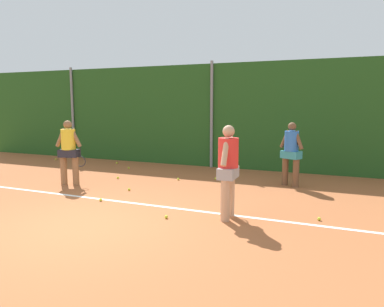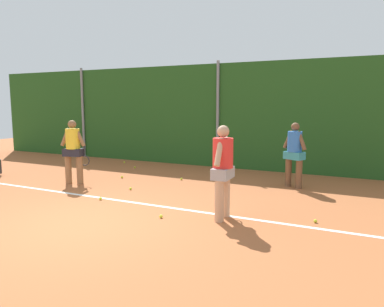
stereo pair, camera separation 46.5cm
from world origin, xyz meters
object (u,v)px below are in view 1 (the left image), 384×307
(player_midcourt, at_px, (69,149))
(tennis_ball_8, at_px, (129,189))
(tennis_ball_0, at_px, (218,173))
(player_foreground_near, at_px, (228,167))
(tennis_ball_1, at_px, (178,179))
(tennis_ball_2, at_px, (216,178))
(tennis_ball_3, at_px, (319,219))
(player_backcourt_far, at_px, (291,151))
(tennis_ball_10, at_px, (56,159))
(tennis_ball_6, at_px, (118,178))
(tennis_ball_5, at_px, (101,200))
(tennis_ball_4, at_px, (166,217))
(tennis_ball_7, at_px, (129,168))
(tennis_ball_9, at_px, (117,163))

(player_midcourt, xyz_separation_m, tennis_ball_8, (1.82, 0.04, -0.93))
(tennis_ball_0, distance_m, tennis_ball_8, 3.19)
(player_foreground_near, height_order, tennis_ball_1, player_foreground_near)
(player_foreground_near, height_order, tennis_ball_2, player_foreground_near)
(player_foreground_near, bearing_deg, tennis_ball_3, -74.15)
(tennis_ball_0, height_order, tennis_ball_3, same)
(player_backcourt_far, bearing_deg, tennis_ball_0, 7.54)
(player_backcourt_far, bearing_deg, tennis_ball_10, 19.68)
(tennis_ball_0, xyz_separation_m, tennis_ball_3, (3.17, -3.51, 0.00))
(tennis_ball_3, height_order, tennis_ball_10, same)
(tennis_ball_2, height_order, tennis_ball_6, same)
(tennis_ball_10, bearing_deg, tennis_ball_5, -38.80)
(tennis_ball_0, height_order, tennis_ball_5, same)
(tennis_ball_3, distance_m, tennis_ball_10, 10.57)
(player_midcourt, distance_m, tennis_ball_4, 4.13)
(tennis_ball_4, bearing_deg, tennis_ball_10, 146.39)
(tennis_ball_7, bearing_deg, tennis_ball_1, -23.41)
(tennis_ball_2, relative_size, tennis_ball_8, 1.00)
(tennis_ball_1, relative_size, tennis_ball_10, 1.00)
(tennis_ball_2, bearing_deg, player_midcourt, -147.53)
(player_foreground_near, relative_size, tennis_ball_3, 26.86)
(tennis_ball_10, bearing_deg, tennis_ball_1, -14.33)
(tennis_ball_9, bearing_deg, tennis_ball_8, -51.56)
(player_midcourt, xyz_separation_m, tennis_ball_0, (3.21, 2.91, -0.93))
(player_midcourt, bearing_deg, tennis_ball_8, -14.49)
(player_midcourt, xyz_separation_m, tennis_ball_1, (2.42, 1.67, -0.93))
(tennis_ball_8, bearing_deg, player_midcourt, -178.71)
(player_midcourt, xyz_separation_m, tennis_ball_7, (0.13, 2.66, -0.93))
(player_foreground_near, distance_m, tennis_ball_2, 3.67)
(tennis_ball_5, distance_m, tennis_ball_7, 4.07)
(tennis_ball_1, distance_m, tennis_ball_7, 2.50)
(tennis_ball_8, bearing_deg, tennis_ball_4, -41.18)
(tennis_ball_10, bearing_deg, tennis_ball_9, 4.54)
(player_midcourt, relative_size, tennis_ball_10, 26.18)
(tennis_ball_2, bearing_deg, player_foreground_near, -67.21)
(player_foreground_near, distance_m, tennis_ball_6, 4.72)
(tennis_ball_6, bearing_deg, tennis_ball_1, 17.07)
(player_midcourt, relative_size, tennis_ball_5, 26.18)
(tennis_ball_2, bearing_deg, tennis_ball_5, -116.52)
(player_midcourt, distance_m, tennis_ball_9, 3.62)
(player_backcourt_far, height_order, tennis_ball_4, player_backcourt_far)
(tennis_ball_1, bearing_deg, tennis_ball_9, 152.17)
(tennis_ball_8, height_order, tennis_ball_9, same)
(player_foreground_near, distance_m, tennis_ball_5, 3.13)
(player_midcourt, height_order, tennis_ball_1, player_midcourt)
(tennis_ball_2, bearing_deg, tennis_ball_8, -126.49)
(player_foreground_near, height_order, player_backcourt_far, player_foreground_near)
(tennis_ball_6, bearing_deg, tennis_ball_2, 20.70)
(tennis_ball_3, bearing_deg, tennis_ball_1, 150.18)
(player_midcourt, xyz_separation_m, tennis_ball_9, (-0.84, 3.39, -0.93))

